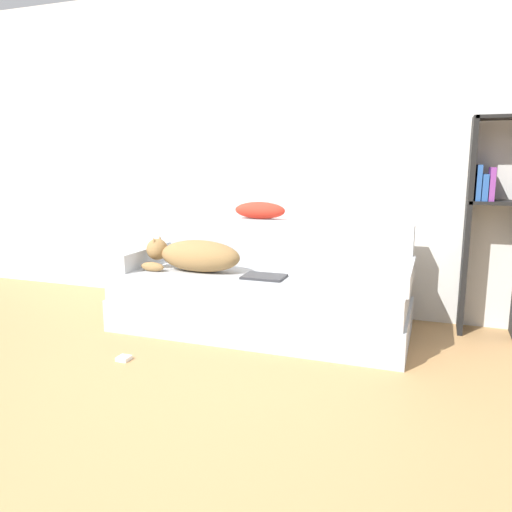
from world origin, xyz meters
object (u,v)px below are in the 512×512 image
bookshelf (494,215)px  dog (194,255)px  laptop (264,277)px  couch (260,302)px  throw_pillow (260,210)px  power_adapter (124,358)px

bookshelf → dog: bearing=-164.6°
bookshelf → laptop: bearing=-158.2°
couch → bookshelf: (1.59, 0.49, 0.67)m
couch → dog: size_ratio=2.80×
throw_pillow → couch: bearing=-69.8°
couch → dog: bearing=-169.6°
couch → bookshelf: size_ratio=1.38×
dog → power_adapter: 0.96m
laptop → throw_pillow: 0.70m
power_adapter → couch: bearing=54.5°
dog → throw_pillow: bearing=53.7°
laptop → bookshelf: size_ratio=0.19×
laptop → bookshelf: bearing=21.4°
couch → throw_pillow: (-0.14, 0.39, 0.65)m
laptop → throw_pillow: throw_pillow is taller
couch → dog: dog is taller
bookshelf → power_adapter: bearing=-148.5°
throw_pillow → power_adapter: throw_pillow is taller
couch → bookshelf: 1.79m
dog → throw_pillow: (0.36, 0.48, 0.31)m
laptop → throw_pillow: bearing=112.4°
bookshelf → power_adapter: 2.74m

